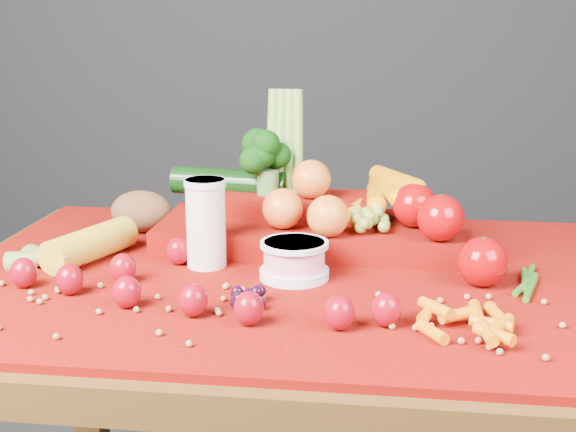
# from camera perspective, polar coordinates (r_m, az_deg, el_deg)

# --- Properties ---
(table) EXTENTS (1.10, 0.80, 0.75)m
(table) POSITION_cam_1_polar(r_m,az_deg,el_deg) (1.31, -0.12, -8.50)
(table) COLOR #3B250D
(table) RESTS_ON ground
(red_cloth) EXTENTS (1.05, 0.75, 0.01)m
(red_cloth) POSITION_cam_1_polar(r_m,az_deg,el_deg) (1.27, -0.12, -4.32)
(red_cloth) COLOR #710C03
(red_cloth) RESTS_ON table
(milk_glass) EXTENTS (0.07, 0.07, 0.14)m
(milk_glass) POSITION_cam_1_polar(r_m,az_deg,el_deg) (1.29, -5.86, -0.28)
(milk_glass) COLOR beige
(milk_glass) RESTS_ON red_cloth
(yogurt_bowl) EXTENTS (0.11, 0.11, 0.06)m
(yogurt_bowl) POSITION_cam_1_polar(r_m,az_deg,el_deg) (1.24, 0.45, -3.05)
(yogurt_bowl) COLOR silver
(yogurt_bowl) RESTS_ON red_cloth
(strawberry_scatter) EXTENTS (0.58, 0.28, 0.05)m
(strawberry_scatter) POSITION_cam_1_polar(r_m,az_deg,el_deg) (1.17, -8.38, -4.62)
(strawberry_scatter) COLOR maroon
(strawberry_scatter) RESTS_ON red_cloth
(dark_grape_cluster) EXTENTS (0.06, 0.05, 0.03)m
(dark_grape_cluster) POSITION_cam_1_polar(r_m,az_deg,el_deg) (1.13, -3.06, -5.70)
(dark_grape_cluster) COLOR black
(dark_grape_cluster) RESTS_ON red_cloth
(soybean_scatter) EXTENTS (0.84, 0.24, 0.01)m
(soybean_scatter) POSITION_cam_1_polar(r_m,az_deg,el_deg) (1.08, -1.56, -7.18)
(soybean_scatter) COLOR olive
(soybean_scatter) RESTS_ON red_cloth
(corn_ear) EXTENTS (0.23, 0.26, 0.06)m
(corn_ear) POSITION_cam_1_polar(r_m,az_deg,el_deg) (1.35, -15.79, -2.55)
(corn_ear) COLOR gold
(corn_ear) RESTS_ON red_cloth
(potato) EXTENTS (0.11, 0.08, 0.08)m
(potato) POSITION_cam_1_polar(r_m,az_deg,el_deg) (1.52, -10.39, 0.33)
(potato) COLOR #4E331D
(potato) RESTS_ON red_cloth
(baby_carrot_pile) EXTENTS (0.17, 0.18, 0.03)m
(baby_carrot_pile) POSITION_cam_1_polar(r_m,az_deg,el_deg) (1.07, 12.70, -7.25)
(baby_carrot_pile) COLOR orange
(baby_carrot_pile) RESTS_ON red_cloth
(green_bean_pile) EXTENTS (0.14, 0.12, 0.01)m
(green_bean_pile) POSITION_cam_1_polar(r_m,az_deg,el_deg) (1.27, 16.95, -4.54)
(green_bean_pile) COLOR #275D15
(green_bean_pile) RESTS_ON red_cloth
(produce_mound) EXTENTS (0.59, 0.36, 0.27)m
(produce_mound) POSITION_cam_1_polar(r_m,az_deg,el_deg) (1.40, 2.37, 0.15)
(produce_mound) COLOR #710C03
(produce_mound) RESTS_ON red_cloth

